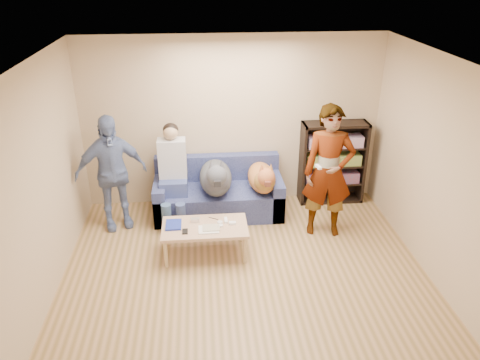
{
  "coord_description": "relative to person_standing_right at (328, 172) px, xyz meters",
  "views": [
    {
      "loc": [
        -0.49,
        -4.22,
        3.56
      ],
      "look_at": [
        0.0,
        1.2,
        0.95
      ],
      "focal_mm": 35.0,
      "sensor_mm": 36.0,
      "label": 1
    }
  ],
  "objects": [
    {
      "name": "ground",
      "position": [
        -1.22,
        -1.38,
        -0.93
      ],
      "size": [
        5.0,
        5.0,
        0.0
      ],
      "primitive_type": "plane",
      "color": "olive",
      "rests_on": "ground"
    },
    {
      "name": "ceiling",
      "position": [
        -1.22,
        -1.38,
        1.67
      ],
      "size": [
        5.0,
        5.0,
        0.0
      ],
      "primitive_type": "plane",
      "rotation": [
        3.14,
        0.0,
        0.0
      ],
      "color": "white",
      "rests_on": "ground"
    },
    {
      "name": "wall_back",
      "position": [
        -1.22,
        1.12,
        0.37
      ],
      "size": [
        4.5,
        0.0,
        4.5
      ],
      "primitive_type": "plane",
      "rotation": [
        1.57,
        0.0,
        0.0
      ],
      "color": "tan",
      "rests_on": "ground"
    },
    {
      "name": "wall_left",
      "position": [
        -3.47,
        -1.38,
        0.37
      ],
      "size": [
        0.0,
        5.0,
        5.0
      ],
      "primitive_type": "plane",
      "rotation": [
        1.57,
        0.0,
        1.57
      ],
      "color": "tan",
      "rests_on": "ground"
    },
    {
      "name": "wall_right",
      "position": [
        1.03,
        -1.38,
        0.37
      ],
      "size": [
        0.0,
        5.0,
        5.0
      ],
      "primitive_type": "plane",
      "rotation": [
        1.57,
        0.0,
        -1.57
      ],
      "color": "tan",
      "rests_on": "ground"
    },
    {
      "name": "blanket",
      "position": [
        -0.78,
        0.6,
        -0.42
      ],
      "size": [
        0.45,
        0.38,
        0.16
      ],
      "primitive_type": "ellipsoid",
      "color": "#ABABB0",
      "rests_on": "sofa"
    },
    {
      "name": "person_standing_right",
      "position": [
        0.0,
        0.0,
        0.0
      ],
      "size": [
        0.74,
        0.54,
        1.86
      ],
      "primitive_type": "imported",
      "rotation": [
        0.0,
        0.0,
        -0.15
      ],
      "color": "gray",
      "rests_on": "ground"
    },
    {
      "name": "person_standing_left",
      "position": [
        -2.96,
        0.44,
        -0.09
      ],
      "size": [
        1.06,
        0.7,
        1.68
      ],
      "primitive_type": "imported",
      "rotation": [
        0.0,
        0.0,
        0.33
      ],
      "color": "#788DC0",
      "rests_on": "ground"
    },
    {
      "name": "held_controller",
      "position": [
        -0.2,
        -0.2,
        0.17
      ],
      "size": [
        0.07,
        0.13,
        0.03
      ],
      "primitive_type": "cube",
      "rotation": [
        0.0,
        0.0,
        0.2
      ],
      "color": "white",
      "rests_on": "person_standing_right"
    },
    {
      "name": "notebook_blue",
      "position": [
        -2.09,
        -0.36,
        -0.5
      ],
      "size": [
        0.2,
        0.26,
        0.03
      ],
      "primitive_type": "cube",
      "color": "#1C2D9A",
      "rests_on": "coffee_table"
    },
    {
      "name": "papers",
      "position": [
        -1.64,
        -0.51,
        -0.5
      ],
      "size": [
        0.26,
        0.2,
        0.02
      ],
      "primitive_type": "cube",
      "color": "white",
      "rests_on": "coffee_table"
    },
    {
      "name": "magazine",
      "position": [
        -1.61,
        -0.49,
        -0.49
      ],
      "size": [
        0.22,
        0.17,
        0.01
      ],
      "primitive_type": "cube",
      "color": "#B3A98F",
      "rests_on": "coffee_table"
    },
    {
      "name": "camera_silver",
      "position": [
        -1.81,
        -0.29,
        -0.49
      ],
      "size": [
        0.11,
        0.06,
        0.05
      ],
      "primitive_type": "cube",
      "color": "silver",
      "rests_on": "coffee_table"
    },
    {
      "name": "controller_a",
      "position": [
        -1.41,
        -0.31,
        -0.5
      ],
      "size": [
        0.04,
        0.13,
        0.03
      ],
      "primitive_type": "cube",
      "color": "white",
      "rests_on": "coffee_table"
    },
    {
      "name": "controller_b",
      "position": [
        -1.33,
        -0.39,
        -0.5
      ],
      "size": [
        0.09,
        0.06,
        0.03
      ],
      "primitive_type": "cube",
      "color": "white",
      "rests_on": "coffee_table"
    },
    {
      "name": "headphone_cup_a",
      "position": [
        -1.49,
        -0.43,
        -0.5
      ],
      "size": [
        0.07,
        0.07,
        0.02
      ],
      "primitive_type": "cylinder",
      "color": "white",
      "rests_on": "coffee_table"
    },
    {
      "name": "headphone_cup_b",
      "position": [
        -1.49,
        -0.35,
        -0.5
      ],
      "size": [
        0.07,
        0.07,
        0.02
      ],
      "primitive_type": "cylinder",
      "color": "silver",
      "rests_on": "coffee_table"
    },
    {
      "name": "pen_orange",
      "position": [
        -1.71,
        -0.57,
        -0.51
      ],
      "size": [
        0.13,
        0.06,
        0.01
      ],
      "primitive_type": "cylinder",
      "rotation": [
        0.0,
        1.57,
        0.35
      ],
      "color": "#D65F1E",
      "rests_on": "coffee_table"
    },
    {
      "name": "pen_black",
      "position": [
        -1.57,
        -0.23,
        -0.51
      ],
      "size": [
        0.13,
        0.08,
        0.01
      ],
      "primitive_type": "cylinder",
      "rotation": [
        0.0,
        1.57,
        -0.52
      ],
      "color": "black",
      "rests_on": "coffee_table"
    },
    {
      "name": "wallet",
      "position": [
        -1.94,
        -0.53,
        -0.5
      ],
      "size": [
        0.07,
        0.12,
        0.02
      ],
      "primitive_type": "cube",
      "color": "black",
      "rests_on": "coffee_table"
    },
    {
      "name": "sofa",
      "position": [
        -1.47,
        0.71,
        -0.65
      ],
      "size": [
        1.9,
        0.85,
        0.82
      ],
      "color": "#515B93",
      "rests_on": "ground"
    },
    {
      "name": "person_seated",
      "position": [
        -2.12,
        0.59,
        -0.16
      ],
      "size": [
        0.4,
        0.73,
        1.47
      ],
      "color": "#40528D",
      "rests_on": "sofa"
    },
    {
      "name": "dog_gray",
      "position": [
        -1.5,
        0.52,
        -0.26
      ],
      "size": [
        0.47,
        1.28,
        0.68
      ],
      "color": "#464A50",
      "rests_on": "sofa"
    },
    {
      "name": "dog_tan",
      "position": [
        -0.82,
        0.52,
        -0.3
      ],
      "size": [
        0.4,
        1.16,
        0.58
      ],
      "color": "#C6723C",
      "rests_on": "sofa"
    },
    {
      "name": "coffee_table",
      "position": [
        -1.69,
        -0.41,
        -0.56
      ],
      "size": [
        1.1,
        0.6,
        0.42
      ],
      "color": "tan",
      "rests_on": "ground"
    },
    {
      "name": "bookshelf",
      "position": [
        0.33,
        0.95,
        -0.25
      ],
      "size": [
        1.0,
        0.34,
        1.3
      ],
      "color": "black",
      "rests_on": "ground"
    }
  ]
}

